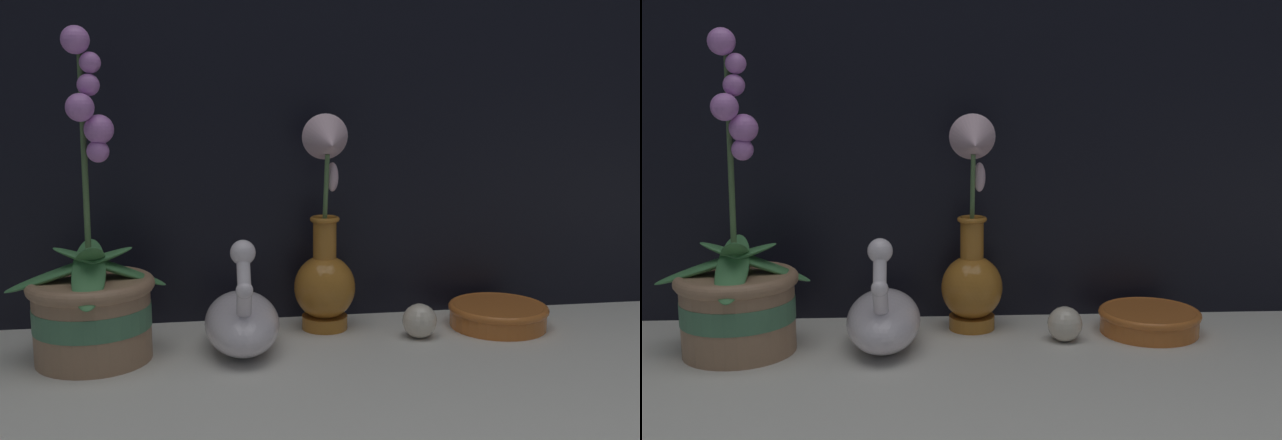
# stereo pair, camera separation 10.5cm
# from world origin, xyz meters

# --- Properties ---
(ground_plane) EXTENTS (2.80, 2.80, 0.00)m
(ground_plane) POSITION_xyz_m (0.00, 0.00, 0.00)
(ground_plane) COLOR beige
(orchid_potted_plant) EXTENTS (0.22, 0.21, 0.45)m
(orchid_potted_plant) POSITION_xyz_m (-0.31, 0.13, 0.08)
(orchid_potted_plant) COLOR #9E7556
(orchid_potted_plant) RESTS_ON ground_plane
(swan_figurine) EXTENTS (0.11, 0.20, 0.17)m
(swan_figurine) POSITION_xyz_m (-0.11, 0.14, 0.05)
(swan_figurine) COLOR white
(swan_figurine) RESTS_ON ground_plane
(blue_vase) EXTENTS (0.09, 0.12, 0.33)m
(blue_vase) POSITION_xyz_m (0.02, 0.21, 0.12)
(blue_vase) COLOR #B26B23
(blue_vase) RESTS_ON ground_plane
(glass_sphere) EXTENTS (0.05, 0.05, 0.05)m
(glass_sphere) POSITION_xyz_m (0.16, 0.15, 0.03)
(glass_sphere) COLOR beige
(glass_sphere) RESTS_ON ground_plane
(amber_dish) EXTENTS (0.15, 0.15, 0.04)m
(amber_dish) POSITION_xyz_m (0.29, 0.19, 0.02)
(amber_dish) COLOR #C66628
(amber_dish) RESTS_ON ground_plane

